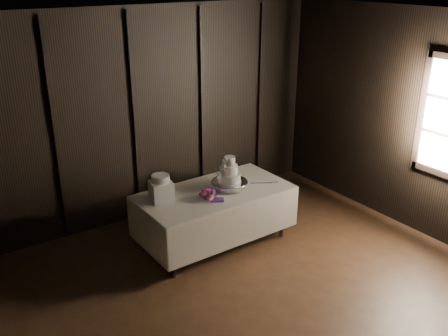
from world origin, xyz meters
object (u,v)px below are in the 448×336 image
at_px(bouquet, 208,194).
at_px(small_cake, 161,179).
at_px(display_table, 215,215).
at_px(cake_stand, 230,185).
at_px(box_pedestal, 161,191).
at_px(wedding_cake, 229,173).

bearing_deg(bouquet, small_cake, 150.64).
distance_m(display_table, cake_stand, 0.45).
xyz_separation_m(cake_stand, box_pedestal, (-0.91, 0.17, 0.08)).
bearing_deg(cake_stand, bouquet, -164.10).
bearing_deg(box_pedestal, bouquet, -29.36).
height_order(display_table, box_pedestal, box_pedestal).
bearing_deg(display_table, small_cake, 166.96).
relative_size(wedding_cake, bouquet, 0.93).
bearing_deg(box_pedestal, wedding_cake, -11.89).
bearing_deg(small_cake, box_pedestal, 0.00).
bearing_deg(bouquet, cake_stand, 15.90).
distance_m(wedding_cake, box_pedestal, 0.91).
distance_m(display_table, small_cake, 0.95).
xyz_separation_m(display_table, bouquet, (-0.18, -0.14, 0.40)).
xyz_separation_m(cake_stand, small_cake, (-0.91, 0.17, 0.25)).
height_order(box_pedestal, small_cake, small_cake).
height_order(cake_stand, wedding_cake, wedding_cake).
distance_m(display_table, box_pedestal, 0.85).
bearing_deg(display_table, cake_stand, -6.57).
relative_size(cake_stand, wedding_cake, 1.39).
distance_m(wedding_cake, bouquet, 0.42).
relative_size(display_table, box_pedestal, 7.71).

